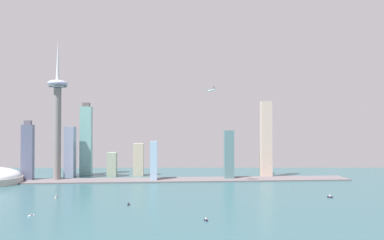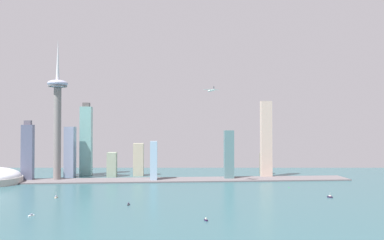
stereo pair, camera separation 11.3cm
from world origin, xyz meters
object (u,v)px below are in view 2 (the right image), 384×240
object	(u,v)px
skyscraper_3	(263,163)
skyscraper_7	(70,158)
observation_tower	(57,110)
skyscraper_1	(229,155)
skyscraper_2	(86,140)
boat_4	(128,204)
boat_5	(330,197)
skyscraper_0	(266,139)
boat_3	(206,220)
skyscraper_6	(28,152)
skyscraper_4	(154,161)
channel_buoy_0	(289,187)
skyscraper_8	(70,152)
skyscraper_9	(112,165)
airplane	(211,90)
boat_0	(56,197)
skyscraper_5	(139,160)
boat_1	(31,215)

from	to	relation	value
skyscraper_3	skyscraper_7	world-z (taller)	skyscraper_7
observation_tower	skyscraper_1	xyz separation A→B (m)	(367.00, -9.04, -97.48)
skyscraper_1	skyscraper_2	xyz separation A→B (m)	(-324.23, 90.05, 29.26)
boat_4	boat_5	xyz separation A→B (m)	(317.91, 31.61, 0.17)
skyscraper_3	skyscraper_0	bearing A→B (deg)	-98.00
skyscraper_7	boat_3	size ratio (longest dim) A/B	13.82
skyscraper_7	boat_3	world-z (taller)	skyscraper_7
boat_3	skyscraper_6	bearing A→B (deg)	-160.34
skyscraper_4	channel_buoy_0	xyz separation A→B (m)	(255.32, -107.83, -40.71)
skyscraper_8	boat_5	world-z (taller)	skyscraper_8
skyscraper_4	skyscraper_9	xyz separation A→B (m)	(-97.06, 65.89, -14.03)
skyscraper_7	channel_buoy_0	world-z (taller)	skyscraper_7
observation_tower	skyscraper_1	world-z (taller)	observation_tower
skyscraper_7	skyscraper_4	bearing A→B (deg)	-26.66
skyscraper_4	boat_5	world-z (taller)	skyscraper_4
skyscraper_2	boat_5	bearing A→B (deg)	-33.81
skyscraper_3	skyscraper_6	size ratio (longest dim) A/B	0.44
channel_buoy_0	airplane	bearing A→B (deg)	166.87
skyscraper_0	skyscraper_3	xyz separation A→B (m)	(6.82, 48.56, -59.57)
skyscraper_0	boat_0	distance (m)	458.19
skyscraper_8	boat_3	bearing A→B (deg)	-56.19
skyscraper_1	boat_3	xyz separation A→B (m)	(-88.23, -339.67, -51.69)
skyscraper_0	boat_0	size ratio (longest dim) A/B	16.33
skyscraper_6	skyscraper_8	world-z (taller)	skyscraper_6
skyscraper_0	skyscraper_4	xyz separation A→B (m)	(-251.28, -30.00, -44.21)
observation_tower	skyscraper_8	size ratio (longest dim) A/B	2.64
skyscraper_3	skyscraper_5	size ratio (longest dim) A/B	0.74
skyscraper_0	skyscraper_6	xyz separation A→B (m)	(-516.89, -13.51, -25.08)
skyscraper_0	airplane	bearing A→B (deg)	-142.80
boat_1	skyscraper_0	bearing A→B (deg)	179.26
boat_5	boat_0	bearing A→B (deg)	49.16
observation_tower	skyscraper_5	world-z (taller)	observation_tower
skyscraper_2	skyscraper_8	size ratio (longest dim) A/B	1.50
skyscraper_9	boat_5	bearing A→B (deg)	-34.98
skyscraper_4	channel_buoy_0	world-z (taller)	skyscraper_4
skyscraper_9	boat_1	distance (m)	363.55
boat_3	boat_4	world-z (taller)	boat_3
skyscraper_1	airplane	world-z (taller)	airplane
channel_buoy_0	skyscraper_4	bearing A→B (deg)	157.10
skyscraper_9	skyscraper_8	bearing A→B (deg)	-177.48
skyscraper_0	channel_buoy_0	bearing A→B (deg)	-88.32
boat_1	skyscraper_1	bearing A→B (deg)	-175.54
skyscraper_0	airplane	world-z (taller)	airplane
skyscraper_5	skyscraper_8	bearing A→B (deg)	-174.53
observation_tower	skyscraper_2	distance (m)	114.22
skyscraper_5	airplane	world-z (taller)	airplane
observation_tower	skyscraper_6	xyz separation A→B (m)	(-60.85, -0.29, -89.73)
observation_tower	skyscraper_4	world-z (taller)	observation_tower
observation_tower	skyscraper_7	world-z (taller)	observation_tower
boat_0	skyscraper_2	bearing A→B (deg)	-171.70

